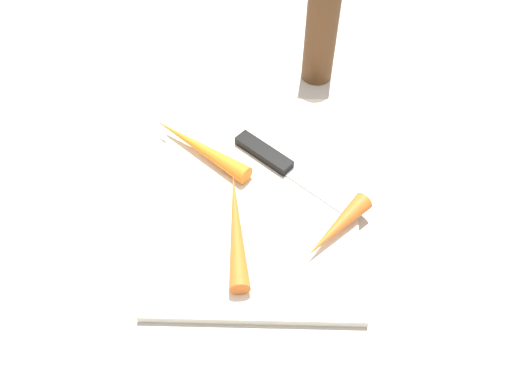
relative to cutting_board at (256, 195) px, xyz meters
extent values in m
plane|color=#ADA8A0|center=(0.00, 0.00, -0.01)|extent=(1.40, 1.40, 0.00)
cube|color=silver|center=(0.00, 0.00, 0.00)|extent=(0.36, 0.26, 0.01)
cube|color=#B7B7BC|center=(0.00, -0.09, 0.01)|extent=(0.09, 0.10, 0.00)
cube|color=black|center=(0.06, -0.01, 0.01)|extent=(0.08, 0.08, 0.01)
cone|color=orange|center=(0.07, 0.08, 0.02)|extent=(0.12, 0.15, 0.03)
cone|color=orange|center=(-0.07, 0.02, 0.02)|extent=(0.17, 0.04, 0.03)
cone|color=orange|center=(-0.06, -0.10, 0.02)|extent=(0.10, 0.09, 0.03)
cylinder|color=brown|center=(0.25, -0.09, 0.07)|extent=(0.05, 0.05, 0.16)
camera|label=1|loc=(-0.43, -0.01, 0.57)|focal=37.63mm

